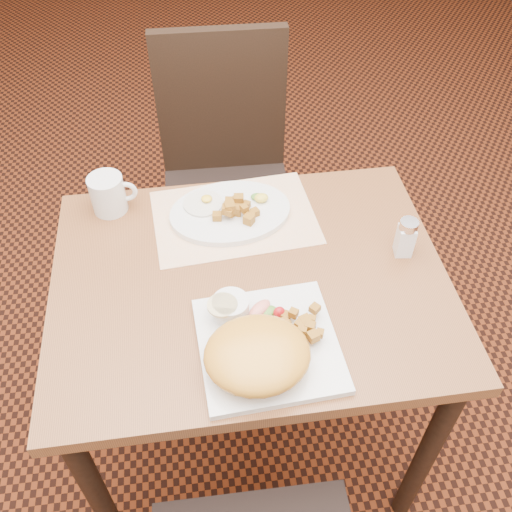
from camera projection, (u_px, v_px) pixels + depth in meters
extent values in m
plane|color=black|center=(252.00, 430.00, 1.84)|extent=(8.00, 8.00, 0.00)
cube|color=brown|center=(250.00, 282.00, 1.31)|extent=(0.90, 0.70, 0.03)
cylinder|color=black|center=(100.00, 500.00, 1.34)|extent=(0.05, 0.05, 0.71)
cylinder|color=black|center=(426.00, 454.00, 1.42)|extent=(0.05, 0.05, 0.71)
cylinder|color=black|center=(109.00, 302.00, 1.75)|extent=(0.05, 0.05, 0.71)
cylinder|color=black|center=(362.00, 275.00, 1.82)|extent=(0.05, 0.05, 0.71)
cube|color=black|center=(229.00, 206.00, 1.91)|extent=(0.43, 0.43, 0.05)
cylinder|color=black|center=(273.00, 218.00, 2.22)|extent=(0.04, 0.04, 0.42)
cylinder|color=black|center=(287.00, 288.00, 1.98)|extent=(0.04, 0.04, 0.42)
cylinder|color=black|center=(181.00, 225.00, 2.20)|extent=(0.04, 0.04, 0.42)
cylinder|color=black|center=(183.00, 297.00, 1.95)|extent=(0.04, 0.04, 0.42)
cube|color=black|center=(221.00, 103.00, 1.85)|extent=(0.42, 0.05, 0.50)
cube|color=white|center=(234.00, 217.00, 1.43)|extent=(0.42, 0.31, 0.00)
cube|color=silver|center=(268.00, 345.00, 1.16)|extent=(0.29, 0.29, 0.02)
ellipsoid|color=gold|center=(257.00, 354.00, 1.09)|extent=(0.21, 0.19, 0.08)
ellipsoid|color=gold|center=(272.00, 369.00, 1.10)|extent=(0.08, 0.07, 0.03)
ellipsoid|color=gold|center=(225.00, 352.00, 1.12)|extent=(0.08, 0.07, 0.03)
cylinder|color=silver|center=(231.00, 307.00, 1.19)|extent=(0.08, 0.08, 0.04)
cylinder|color=beige|center=(222.00, 305.00, 1.17)|extent=(0.06, 0.06, 0.01)
ellipsoid|color=#387223|center=(268.00, 311.00, 1.20)|extent=(0.05, 0.04, 0.01)
ellipsoid|color=red|center=(279.00, 312.00, 1.19)|extent=(0.03, 0.03, 0.03)
ellipsoid|color=#F28C72|center=(260.00, 309.00, 1.20)|extent=(0.06, 0.06, 0.02)
cylinder|color=white|center=(203.00, 203.00, 1.44)|extent=(0.10, 0.10, 0.01)
ellipsoid|color=yellow|center=(207.00, 199.00, 1.44)|extent=(0.03, 0.03, 0.01)
ellipsoid|color=#387223|center=(258.00, 197.00, 1.45)|extent=(0.05, 0.04, 0.01)
ellipsoid|color=yellow|center=(261.00, 198.00, 1.44)|extent=(0.04, 0.03, 0.02)
cube|color=white|center=(405.00, 241.00, 1.32)|extent=(0.04, 0.04, 0.08)
cylinder|color=silver|center=(409.00, 225.00, 1.29)|extent=(0.05, 0.05, 0.02)
cylinder|color=silver|center=(108.00, 194.00, 1.42)|extent=(0.09, 0.09, 0.10)
torus|color=silver|center=(126.00, 192.00, 1.42)|extent=(0.06, 0.01, 0.06)
cube|color=#AF711C|center=(291.00, 340.00, 1.15)|extent=(0.03, 0.03, 0.02)
cube|color=#AF711C|center=(315.00, 308.00, 1.19)|extent=(0.03, 0.03, 0.01)
cube|color=#AF711C|center=(302.00, 331.00, 1.15)|extent=(0.02, 0.02, 0.02)
cube|color=#AF711C|center=(294.00, 313.00, 1.18)|extent=(0.02, 0.02, 0.02)
cube|color=#AF711C|center=(310.00, 327.00, 1.15)|extent=(0.03, 0.03, 0.02)
cube|color=#AF711C|center=(300.00, 325.00, 1.16)|extent=(0.03, 0.03, 0.02)
cube|color=#AF711C|center=(285.00, 316.00, 1.19)|extent=(0.02, 0.02, 0.02)
cube|color=#AF711C|center=(296.00, 331.00, 1.16)|extent=(0.02, 0.02, 0.02)
cube|color=#AF711C|center=(306.00, 327.00, 1.17)|extent=(0.02, 0.01, 0.02)
cube|color=#AF711C|center=(289.00, 345.00, 1.14)|extent=(0.02, 0.02, 0.02)
cube|color=#AF711C|center=(285.00, 324.00, 1.18)|extent=(0.03, 0.03, 0.02)
cube|color=#AF711C|center=(304.00, 328.00, 1.15)|extent=(0.02, 0.02, 0.01)
cube|color=#AF711C|center=(313.00, 336.00, 1.14)|extent=(0.03, 0.03, 0.02)
cube|color=#AF711C|center=(312.00, 334.00, 1.16)|extent=(0.01, 0.02, 0.01)
cube|color=#AF711C|center=(312.00, 319.00, 1.17)|extent=(0.02, 0.02, 0.02)
cube|color=#AF711C|center=(305.00, 321.00, 1.16)|extent=(0.03, 0.03, 0.02)
cube|color=#AF711C|center=(305.00, 333.00, 1.16)|extent=(0.02, 0.02, 0.01)
cube|color=#AF711C|center=(306.00, 332.00, 1.16)|extent=(0.02, 0.02, 0.02)
cube|color=#AF711C|center=(320.00, 333.00, 1.15)|extent=(0.02, 0.02, 0.01)
cube|color=#AF711C|center=(237.00, 210.00, 1.41)|extent=(0.03, 0.03, 0.02)
cube|color=#AF711C|center=(255.00, 212.00, 1.41)|extent=(0.02, 0.02, 0.02)
cube|color=#AF711C|center=(227.00, 209.00, 1.39)|extent=(0.03, 0.03, 0.02)
cube|color=#AF711C|center=(232.00, 211.00, 1.41)|extent=(0.03, 0.03, 0.02)
cube|color=#AF711C|center=(230.00, 208.00, 1.39)|extent=(0.03, 0.03, 0.03)
cube|color=#AF711C|center=(235.00, 205.00, 1.42)|extent=(0.03, 0.03, 0.02)
cube|color=#AF711C|center=(233.00, 202.00, 1.43)|extent=(0.03, 0.03, 0.02)
cube|color=#AF711C|center=(244.00, 209.00, 1.39)|extent=(0.02, 0.02, 0.02)
cube|color=#AF711C|center=(239.00, 199.00, 1.41)|extent=(0.03, 0.03, 0.02)
cube|color=#AF711C|center=(229.00, 212.00, 1.38)|extent=(0.03, 0.03, 0.02)
cube|color=#AF711C|center=(234.00, 210.00, 1.41)|extent=(0.03, 0.03, 0.02)
cube|color=#AF711C|center=(247.00, 205.00, 1.43)|extent=(0.02, 0.02, 0.02)
cube|color=#AF711C|center=(249.00, 219.00, 1.39)|extent=(0.03, 0.03, 0.02)
cube|color=#AF711C|center=(217.00, 216.00, 1.40)|extent=(0.02, 0.02, 0.02)
cube|color=#AF711C|center=(250.00, 216.00, 1.40)|extent=(0.03, 0.03, 0.02)
cube|color=#AF711C|center=(237.00, 209.00, 1.41)|extent=(0.03, 0.03, 0.02)
cube|color=#AF711C|center=(235.00, 210.00, 1.41)|extent=(0.02, 0.02, 0.02)
cube|color=#AF711C|center=(229.00, 201.00, 1.41)|extent=(0.02, 0.02, 0.02)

